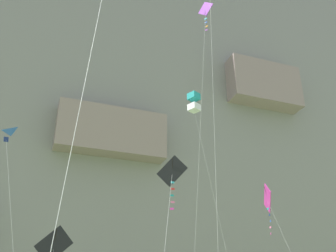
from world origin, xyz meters
The scene contains 7 objects.
cliff_face centered at (0.02, 63.30, 41.26)m, with size 180.00×24.77×82.60m.
kite_box_high_left centered at (5.56, 35.13, 23.49)m, with size 3.52×3.64×24.58m.
kite_diamond_low_right centered at (3.80, 27.85, 29.10)m, with size 3.29×2.23×31.12m.
kite_delta_low_center centered at (-12.32, 27.80, 13.28)m, with size 3.95×5.19×13.75m.
kite_diamond_upper_right centered at (-7.83, 29.46, 6.77)m, with size 2.65×5.48×8.19m.
kite_diamond_front_field centered at (-2.17, 21.45, 9.95)m, with size 3.26×4.49×11.19m.
kite_diamond_mid_right centered at (10.97, 31.22, 12.15)m, with size 1.61×5.99×13.70m.
Camera 1 is at (-10.12, 0.21, 2.30)m, focal length 42.88 mm.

